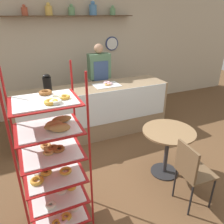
# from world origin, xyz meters

# --- Properties ---
(ground_plane) EXTENTS (14.00, 14.00, 0.00)m
(ground_plane) POSITION_xyz_m (0.00, 0.00, 0.00)
(ground_plane) COLOR brown
(back_wall) EXTENTS (10.00, 0.30, 2.70)m
(back_wall) POSITION_xyz_m (0.00, 2.75, 1.37)
(back_wall) COLOR beige
(back_wall) RESTS_ON ground_plane
(display_counter) EXTENTS (2.95, 0.71, 1.00)m
(display_counter) POSITION_xyz_m (0.00, 1.37, 0.50)
(display_counter) COLOR #937A5B
(display_counter) RESTS_ON ground_plane
(pastry_rack) EXTENTS (0.67, 0.53, 1.84)m
(pastry_rack) POSITION_xyz_m (-1.07, -0.46, 0.87)
(pastry_rack) COLOR #A51919
(pastry_rack) RESTS_ON ground_plane
(person_worker) EXTENTS (0.45, 0.23, 1.71)m
(person_worker) POSITION_xyz_m (0.33, 1.88, 0.93)
(person_worker) COLOR #282833
(person_worker) RESTS_ON ground_plane
(cafe_table) EXTENTS (0.75, 0.75, 0.74)m
(cafe_table) POSITION_xyz_m (0.58, -0.23, 0.56)
(cafe_table) COLOR #262628
(cafe_table) RESTS_ON ground_plane
(cafe_chair) EXTENTS (0.40, 0.40, 0.90)m
(cafe_chair) POSITION_xyz_m (0.46, -0.85, 0.56)
(cafe_chair) COLOR black
(cafe_chair) RESTS_ON ground_plane
(coffee_carafe) EXTENTS (0.14, 0.14, 0.36)m
(coffee_carafe) POSITION_xyz_m (-0.84, 1.27, 1.17)
(coffee_carafe) COLOR black
(coffee_carafe) RESTS_ON display_counter
(donut_tray_counter) EXTENTS (0.50, 0.35, 0.05)m
(donut_tray_counter) POSITION_xyz_m (0.29, 1.37, 1.01)
(donut_tray_counter) COLOR white
(donut_tray_counter) RESTS_ON display_counter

